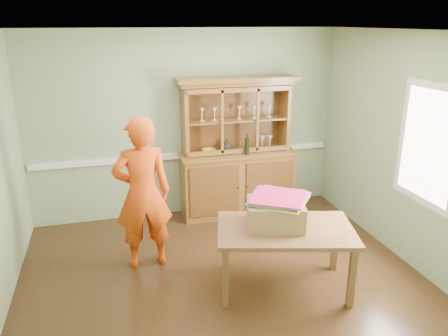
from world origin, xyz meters
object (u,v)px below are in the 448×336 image
object	(u,v)px
china_hutch	(237,167)
person	(143,194)
cardboard_box	(275,214)
dining_table	(285,235)

from	to	relation	value
china_hutch	person	size ratio (longest dim) A/B	1.12
cardboard_box	china_hutch	bearing A→B (deg)	84.74
cardboard_box	dining_table	bearing A→B (deg)	-41.79
dining_table	cardboard_box	world-z (taller)	cardboard_box
dining_table	person	world-z (taller)	person
dining_table	person	xyz separation A→B (m)	(-1.40, 0.88, 0.28)
china_hutch	cardboard_box	bearing A→B (deg)	-95.26
china_hutch	dining_table	size ratio (longest dim) A/B	1.27
cardboard_box	person	size ratio (longest dim) A/B	0.32
person	cardboard_box	bearing A→B (deg)	146.30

